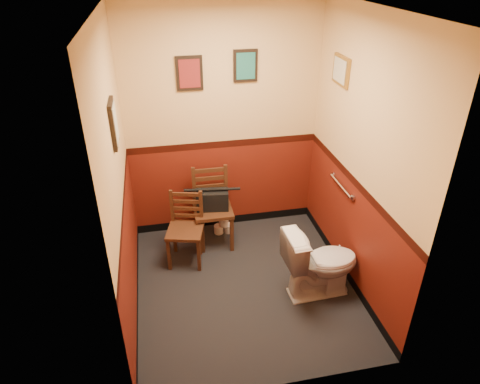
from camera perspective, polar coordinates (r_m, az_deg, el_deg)
name	(u,v)px	position (r m, az deg, el deg)	size (l,w,h in m)	color
floor	(245,286)	(4.60, 0.64, -12.42)	(2.20, 2.40, 0.00)	black
ceiling	(247,9)	(3.43, 0.91, 23.24)	(2.20, 2.40, 0.00)	silver
wall_back	(223,124)	(4.91, -2.25, 8.98)	(2.20, 2.70, 0.00)	#5E180D
wall_front	(284,253)	(2.85, 5.93, -8.12)	(2.20, 2.70, 0.00)	#5E180D
wall_left	(119,183)	(3.77, -15.80, 1.10)	(2.40, 2.70, 0.00)	#5E180D
wall_right	(360,161)	(4.18, 15.69, 4.00)	(2.40, 2.70, 0.00)	#5E180D
grab_bar	(341,186)	(4.54, 13.33, 0.80)	(0.05, 0.56, 0.06)	silver
framed_print_back_a	(189,73)	(4.67, -6.76, 15.44)	(0.28, 0.04, 0.36)	black
framed_print_back_b	(245,66)	(4.74, 0.74, 16.48)	(0.26, 0.04, 0.34)	black
framed_print_left	(114,124)	(3.66, -16.49, 8.75)	(0.04, 0.30, 0.38)	black
framed_print_right	(341,70)	(4.45, 13.31, 15.50)	(0.04, 0.34, 0.28)	olive
toilet	(321,263)	(4.37, 10.69, -9.28)	(0.42, 0.76, 0.74)	white
toilet_brush	(336,272)	(4.78, 12.66, -10.34)	(0.12, 0.12, 0.42)	silver
chair_left	(186,229)	(4.75, -7.25, -4.88)	(0.46, 0.46, 0.81)	#462615
chair_right	(212,208)	(4.97, -3.71, -2.12)	(0.44, 0.44, 0.93)	#462615
handbag	(212,200)	(4.87, -3.69, -1.03)	(0.38, 0.23, 0.26)	black
tp_stack	(224,220)	(5.26, -2.18, -3.81)	(0.25, 0.15, 0.43)	silver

